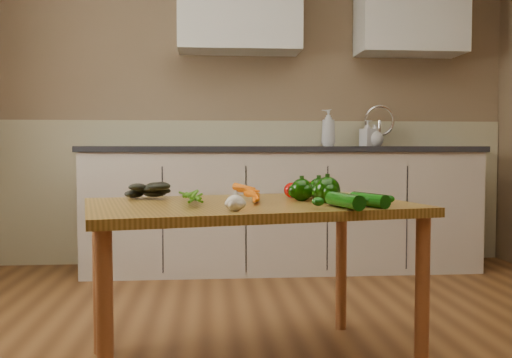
{
  "coord_description": "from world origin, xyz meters",
  "views": [
    {
      "loc": [
        -0.33,
        -1.94,
        0.88
      ],
      "look_at": [
        -0.12,
        0.56,
        0.75
      ],
      "focal_mm": 40.0,
      "sensor_mm": 36.0,
      "label": 1
    }
  ],
  "objects_px": {
    "garlic_bulb": "(235,203)",
    "pepper_b": "(319,189)",
    "leafy_greens": "(148,189)",
    "tomato_b": "(310,189)",
    "zucchini_a": "(369,200)",
    "soap_bottle_b": "(367,133)",
    "tomato_a": "(292,190)",
    "tomato_c": "(316,190)",
    "pepper_a": "(302,190)",
    "table": "(249,221)",
    "carrot_bunch": "(233,195)",
    "soap_bottle_a": "(328,128)",
    "zucchini_b": "(345,201)",
    "soap_bottle_c": "(375,136)",
    "pepper_c": "(327,190)"
  },
  "relations": [
    {
      "from": "table",
      "to": "pepper_c",
      "type": "distance_m",
      "value": 0.34
    },
    {
      "from": "soap_bottle_c",
      "to": "tomato_c",
      "type": "height_order",
      "value": "soap_bottle_c"
    },
    {
      "from": "soap_bottle_b",
      "to": "soap_bottle_a",
      "type": "bearing_deg",
      "value": 64.65
    },
    {
      "from": "soap_bottle_b",
      "to": "soap_bottle_c",
      "type": "bearing_deg",
      "value": -114.24
    },
    {
      "from": "pepper_a",
      "to": "soap_bottle_a",
      "type": "bearing_deg",
      "value": 74.92
    },
    {
      "from": "garlic_bulb",
      "to": "pepper_b",
      "type": "bearing_deg",
      "value": 49.07
    },
    {
      "from": "tomato_c",
      "to": "tomato_a",
      "type": "bearing_deg",
      "value": 168.98
    },
    {
      "from": "table",
      "to": "pepper_a",
      "type": "bearing_deg",
      "value": 0.56
    },
    {
      "from": "soap_bottle_b",
      "to": "carrot_bunch",
      "type": "relative_size",
      "value": 0.86
    },
    {
      "from": "pepper_c",
      "to": "carrot_bunch",
      "type": "bearing_deg",
      "value": 174.54
    },
    {
      "from": "soap_bottle_c",
      "to": "leafy_greens",
      "type": "distance_m",
      "value": 2.36
    },
    {
      "from": "carrot_bunch",
      "to": "leafy_greens",
      "type": "height_order",
      "value": "leafy_greens"
    },
    {
      "from": "zucchini_a",
      "to": "pepper_c",
      "type": "bearing_deg",
      "value": 125.89
    },
    {
      "from": "soap_bottle_a",
      "to": "garlic_bulb",
      "type": "height_order",
      "value": "soap_bottle_a"
    },
    {
      "from": "soap_bottle_a",
      "to": "soap_bottle_c",
      "type": "relative_size",
      "value": 1.68
    },
    {
      "from": "garlic_bulb",
      "to": "pepper_b",
      "type": "xyz_separation_m",
      "value": [
        0.37,
        0.43,
        0.02
      ]
    },
    {
      "from": "soap_bottle_c",
      "to": "carrot_bunch",
      "type": "distance_m",
      "value": 2.32
    },
    {
      "from": "soap_bottle_b",
      "to": "tomato_b",
      "type": "height_order",
      "value": "soap_bottle_b"
    },
    {
      "from": "garlic_bulb",
      "to": "zucchini_a",
      "type": "height_order",
      "value": "garlic_bulb"
    },
    {
      "from": "carrot_bunch",
      "to": "pepper_c",
      "type": "height_order",
      "value": "pepper_c"
    },
    {
      "from": "pepper_a",
      "to": "zucchini_a",
      "type": "height_order",
      "value": "pepper_a"
    },
    {
      "from": "soap_bottle_a",
      "to": "carrot_bunch",
      "type": "distance_m",
      "value": 2.15
    },
    {
      "from": "pepper_b",
      "to": "tomato_c",
      "type": "distance_m",
      "value": 0.05
    },
    {
      "from": "pepper_c",
      "to": "soap_bottle_a",
      "type": "bearing_deg",
      "value": 77.96
    },
    {
      "from": "soap_bottle_b",
      "to": "garlic_bulb",
      "type": "bearing_deg",
      "value": 126.63
    },
    {
      "from": "soap_bottle_a",
      "to": "zucchini_b",
      "type": "height_order",
      "value": "soap_bottle_a"
    },
    {
      "from": "pepper_a",
      "to": "tomato_c",
      "type": "distance_m",
      "value": 0.15
    },
    {
      "from": "soap_bottle_b",
      "to": "zucchini_b",
      "type": "xyz_separation_m",
      "value": [
        -0.71,
        -2.23,
        -0.3
      ]
    },
    {
      "from": "carrot_bunch",
      "to": "pepper_a",
      "type": "bearing_deg",
      "value": -0.0
    },
    {
      "from": "table",
      "to": "soap_bottle_a",
      "type": "relative_size",
      "value": 5.02
    },
    {
      "from": "table",
      "to": "pepper_b",
      "type": "height_order",
      "value": "pepper_b"
    },
    {
      "from": "tomato_b",
      "to": "zucchini_b",
      "type": "xyz_separation_m",
      "value": [
        0.04,
        -0.46,
        -0.01
      ]
    },
    {
      "from": "tomato_a",
      "to": "garlic_bulb",
      "type": "bearing_deg",
      "value": -118.33
    },
    {
      "from": "pepper_b",
      "to": "tomato_c",
      "type": "relative_size",
      "value": 1.21
    },
    {
      "from": "table",
      "to": "soap_bottle_b",
      "type": "bearing_deg",
      "value": 50.1
    },
    {
      "from": "soap_bottle_a",
      "to": "tomato_c",
      "type": "height_order",
      "value": "soap_bottle_a"
    },
    {
      "from": "leafy_greens",
      "to": "zucchini_b",
      "type": "height_order",
      "value": "leafy_greens"
    },
    {
      "from": "soap_bottle_c",
      "to": "garlic_bulb",
      "type": "relative_size",
      "value": 2.51
    },
    {
      "from": "table",
      "to": "tomato_c",
      "type": "xyz_separation_m",
      "value": [
        0.3,
        0.17,
        0.11
      ]
    },
    {
      "from": "tomato_b",
      "to": "soap_bottle_a",
      "type": "bearing_deg",
      "value": 75.57
    },
    {
      "from": "leafy_greens",
      "to": "tomato_a",
      "type": "relative_size",
      "value": 2.43
    },
    {
      "from": "table",
      "to": "zucchini_a",
      "type": "relative_size",
      "value": 7.53
    },
    {
      "from": "tomato_a",
      "to": "carrot_bunch",
      "type": "bearing_deg",
      "value": -142.71
    },
    {
      "from": "leafy_greens",
      "to": "tomato_b",
      "type": "bearing_deg",
      "value": 1.97
    },
    {
      "from": "tomato_c",
      "to": "zucchini_b",
      "type": "height_order",
      "value": "tomato_c"
    },
    {
      "from": "pepper_b",
      "to": "tomato_a",
      "type": "distance_m",
      "value": 0.13
    },
    {
      "from": "soap_bottle_a",
      "to": "garlic_bulb",
      "type": "distance_m",
      "value": 2.43
    },
    {
      "from": "pepper_b",
      "to": "pepper_c",
      "type": "relative_size",
      "value": 0.87
    },
    {
      "from": "soap_bottle_b",
      "to": "zucchini_a",
      "type": "xyz_separation_m",
      "value": [
        -0.61,
        -2.18,
        -0.31
      ]
    },
    {
      "from": "garlic_bulb",
      "to": "tomato_c",
      "type": "xyz_separation_m",
      "value": [
        0.37,
        0.48,
        0.01
      ]
    }
  ]
}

